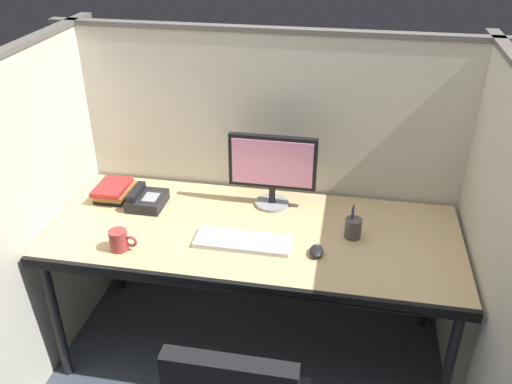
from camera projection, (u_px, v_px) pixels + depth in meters
cubicle_partition_rear at (269, 177)px, 2.86m from camera, size 2.21×0.06×1.57m
cubicle_partition_left at (44, 212)px, 2.55m from camera, size 0.06×1.41×1.57m
cubicle_partition_right at (484, 258)px, 2.24m from camera, size 0.06×1.41×1.57m
desk at (254, 241)px, 2.52m from camera, size 1.90×0.80×0.74m
monitor_center at (272, 166)px, 2.61m from camera, size 0.43×0.17×0.37m
keyboard_main at (243, 242)px, 2.41m from camera, size 0.43×0.15×0.02m
computer_mouse at (316, 251)px, 2.33m from camera, size 0.06×0.10×0.04m
coffee_mug at (119, 240)px, 2.35m from camera, size 0.13×0.08×0.09m
desk_phone at (146, 200)px, 2.69m from camera, size 0.17×0.19×0.09m
pen_cup at (353, 228)px, 2.44m from camera, size 0.08×0.08×0.17m
book_stack at (114, 190)px, 2.76m from camera, size 0.16×0.23×0.07m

